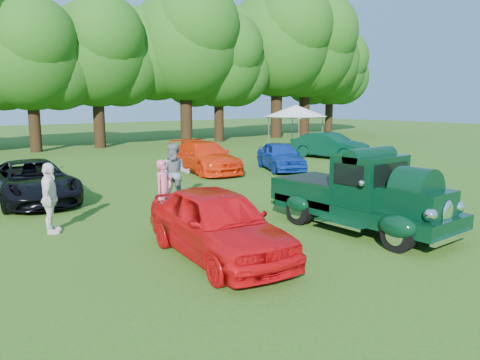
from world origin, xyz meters
TOP-DOWN VIEW (x-y plane):
  - ground at (0.00, 0.00)m, footprint 120.00×120.00m
  - hero_pickup at (0.69, -0.33)m, footprint 2.24×4.81m
  - red_convertible at (-3.31, 0.15)m, footprint 2.27×4.40m
  - back_car_black at (-4.74, 8.13)m, footprint 2.53×4.89m
  - back_car_orange at (3.09, 9.97)m, footprint 2.66×4.95m
  - back_car_blue at (6.18, 8.32)m, footprint 3.07×4.12m
  - back_car_green at (11.47, 9.94)m, footprint 2.31×4.55m
  - spectator_pink at (-2.65, 3.50)m, footprint 0.70×0.59m
  - spectator_grey at (-1.40, 5.02)m, footprint 1.16×1.12m
  - spectator_white at (-5.41, 4.09)m, footprint 0.81×1.09m
  - canopy_tent at (12.49, 13.64)m, footprint 4.31×4.31m
  - tree_line at (1.80, 23.53)m, footprint 64.72×10.46m

SIDE VIEW (x-z plane):
  - ground at x=0.00m, z-range 0.00..0.00m
  - back_car_blue at x=6.18m, z-range 0.00..1.30m
  - back_car_black at x=-4.74m, z-range 0.00..1.32m
  - back_car_orange at x=3.09m, z-range 0.00..1.36m
  - red_convertible at x=-3.31m, z-range 0.00..1.43m
  - back_car_green at x=11.47m, z-range 0.00..1.43m
  - hero_pickup at x=0.69m, z-range -0.13..1.75m
  - spectator_pink at x=-2.65m, z-range 0.00..1.63m
  - spectator_white at x=-5.41m, z-range 0.00..1.71m
  - spectator_grey at x=-1.40m, z-range 0.00..1.88m
  - canopy_tent at x=12.49m, z-range 1.08..4.00m
  - tree_line at x=1.80m, z-range 0.66..13.13m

